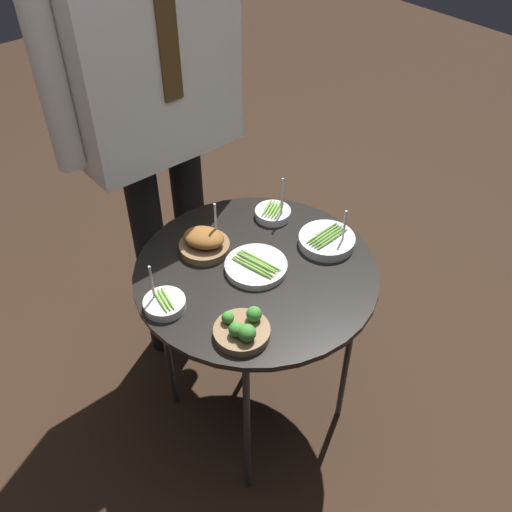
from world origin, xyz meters
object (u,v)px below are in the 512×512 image
(waiter_figure, at_px, (150,73))
(bowl_asparagus_front_center, at_px, (327,240))
(bowl_roast_front_right, at_px, (204,242))
(serving_cart, at_px, (256,281))
(bowl_asparagus_far_rim, at_px, (273,213))
(bowl_asparagus_center, at_px, (256,267))
(bowl_broccoli_near_rim, at_px, (242,330))
(bowl_asparagus_back_left, at_px, (164,303))

(waiter_figure, bearing_deg, bowl_asparagus_front_center, -66.36)
(bowl_roast_front_right, bearing_deg, waiter_figure, 78.20)
(serving_cart, bearing_deg, bowl_roast_front_right, 111.28)
(waiter_figure, bearing_deg, bowl_asparagus_far_rim, -58.37)
(serving_cart, xyz_separation_m, bowl_asparagus_center, (-0.00, -0.00, 0.06))
(bowl_broccoli_near_rim, distance_m, bowl_asparagus_far_rim, 0.50)
(bowl_broccoli_near_rim, bearing_deg, bowl_roast_front_right, 69.56)
(serving_cart, xyz_separation_m, bowl_broccoli_near_rim, (-0.19, -0.17, 0.07))
(bowl_asparagus_far_rim, distance_m, waiter_figure, 0.55)
(bowl_broccoli_near_rim, distance_m, bowl_asparagus_front_center, 0.43)
(bowl_asparagus_front_center, distance_m, bowl_asparagus_back_left, 0.52)
(bowl_roast_front_right, relative_size, waiter_figure, 0.09)
(bowl_roast_front_right, bearing_deg, bowl_broccoli_near_rim, -110.44)
(bowl_asparagus_front_center, xyz_separation_m, bowl_asparagus_back_left, (-0.51, 0.09, -0.00))
(serving_cart, bearing_deg, bowl_asparagus_center, -127.95)
(bowl_broccoli_near_rim, xyz_separation_m, bowl_asparagus_far_rim, (0.38, 0.32, -0.01))
(serving_cart, relative_size, bowl_asparagus_back_left, 5.18)
(serving_cart, height_order, waiter_figure, waiter_figure)
(bowl_roast_front_right, xyz_separation_m, waiter_figure, (0.06, 0.31, 0.39))
(bowl_broccoli_near_rim, xyz_separation_m, waiter_figure, (0.19, 0.64, 0.40))
(bowl_asparagus_center, height_order, bowl_asparagus_front_center, bowl_asparagus_front_center)
(serving_cart, distance_m, bowl_asparagus_far_rim, 0.26)
(bowl_roast_front_right, bearing_deg, bowl_asparagus_front_center, -35.98)
(bowl_broccoli_near_rim, distance_m, bowl_asparagus_back_left, 0.23)
(bowl_asparagus_front_center, bearing_deg, bowl_asparagus_center, 168.44)
(serving_cart, xyz_separation_m, bowl_asparagus_far_rim, (0.20, 0.15, 0.06))
(serving_cart, height_order, bowl_asparagus_front_center, bowl_asparagus_front_center)
(bowl_asparagus_center, bearing_deg, bowl_asparagus_front_center, -11.56)
(bowl_asparagus_far_rim, bearing_deg, bowl_asparagus_front_center, -80.87)
(bowl_asparagus_front_center, xyz_separation_m, waiter_figure, (-0.23, 0.52, 0.41))
(bowl_asparagus_back_left, bearing_deg, serving_cart, -8.23)
(bowl_asparagus_back_left, relative_size, bowl_roast_front_right, 0.88)
(bowl_asparagus_center, bearing_deg, bowl_asparagus_back_left, 170.78)
(bowl_asparagus_center, relative_size, bowl_roast_front_right, 1.16)
(serving_cart, relative_size, bowl_asparagus_far_rim, 4.49)
(bowl_asparagus_back_left, bearing_deg, waiter_figure, 56.63)
(bowl_asparagus_center, bearing_deg, bowl_asparagus_far_rim, 37.89)
(serving_cart, relative_size, waiter_figure, 0.40)
(bowl_asparagus_far_rim, bearing_deg, bowl_roast_front_right, 178.16)
(bowl_roast_front_right, xyz_separation_m, bowl_asparagus_far_rim, (0.26, -0.01, -0.01))
(bowl_asparagus_back_left, bearing_deg, bowl_asparagus_front_center, -10.30)
(bowl_asparagus_far_rim, xyz_separation_m, waiter_figure, (-0.20, 0.32, 0.41))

